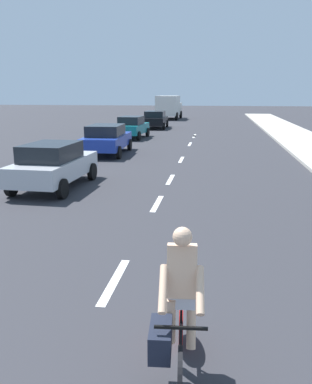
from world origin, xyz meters
TOP-DOWN VIEW (x-y plane):
  - ground_plane at (0.00, 20.00)m, footprint 160.00×160.00m
  - lane_stripe_2 at (0.00, 7.11)m, footprint 0.16×1.80m
  - lane_stripe_3 at (0.00, 12.23)m, footprint 0.16×1.80m
  - lane_stripe_4 at (0.00, 15.68)m, footprint 0.16×1.80m
  - lane_stripe_5 at (0.00, 20.35)m, footprint 0.16×1.80m
  - lane_stripe_6 at (0.00, 26.45)m, footprint 0.16×1.80m
  - lane_stripe_7 at (0.00, 31.00)m, footprint 0.16×1.80m
  - lane_stripe_8 at (0.00, 31.82)m, footprint 0.16×1.80m
  - cyclist at (1.33, 4.88)m, footprint 0.65×1.71m
  - parked_car_silver at (-3.84, 13.74)m, footprint 2.02×4.19m
  - parked_car_blue at (-4.12, 21.57)m, footprint 2.22×4.59m
  - parked_car_teal at (-4.36, 29.19)m, footprint 2.02×4.04m
  - parked_car_black at (-3.94, 37.47)m, footprint 2.16×4.54m
  - delivery_truck at (-4.24, 50.39)m, footprint 2.85×6.32m

SIDE VIEW (x-z plane):
  - ground_plane at x=0.00m, z-range 0.00..0.00m
  - lane_stripe_2 at x=0.00m, z-range 0.00..0.01m
  - lane_stripe_3 at x=0.00m, z-range 0.00..0.01m
  - lane_stripe_4 at x=0.00m, z-range 0.00..0.01m
  - lane_stripe_5 at x=0.00m, z-range 0.00..0.01m
  - lane_stripe_6 at x=0.00m, z-range 0.00..0.01m
  - lane_stripe_7 at x=0.00m, z-range 0.00..0.01m
  - lane_stripe_8 at x=0.00m, z-range 0.00..0.01m
  - cyclist at x=1.33m, z-range -0.08..1.74m
  - parked_car_teal at x=-4.36m, z-range 0.05..1.62m
  - parked_car_silver at x=-3.84m, z-range 0.05..1.62m
  - parked_car_black at x=-3.94m, z-range 0.06..1.63m
  - parked_car_blue at x=-4.12m, z-range 0.06..1.63m
  - delivery_truck at x=-4.24m, z-range 0.10..2.90m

